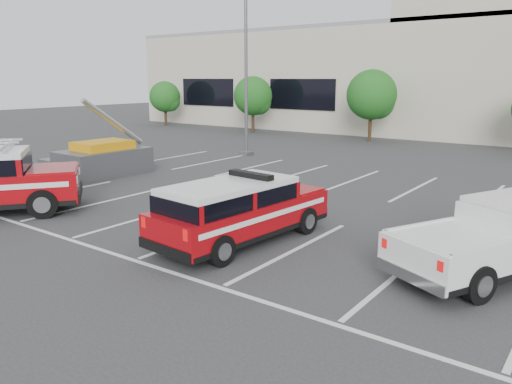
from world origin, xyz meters
TOP-DOWN VIEW (x-y plane):
  - ground at (0.00, 0.00)m, footprint 120.00×120.00m
  - stall_markings at (0.00, 4.50)m, footprint 23.00×15.00m
  - convention_building at (0.18, 31.86)m, footprint 60.00×16.99m
  - tree_far_left at (-24.91, 22.05)m, footprint 2.77×2.77m
  - tree_left at (-14.91, 22.05)m, footprint 3.07×3.07m
  - tree_mid_left at (-4.91, 22.05)m, footprint 3.37×3.37m
  - light_pole_left at (-8.00, 12.00)m, footprint 0.90×0.60m
  - fire_chief_suv at (1.17, -0.25)m, footprint 2.37×5.35m
  - white_pickup at (7.16, 1.55)m, footprint 3.99×5.66m
  - utility_rig at (-9.70, 3.46)m, footprint 3.48×4.11m

SIDE VIEW (x-z plane):
  - ground at x=0.00m, z-range 0.00..0.00m
  - stall_markings at x=0.00m, z-range 0.00..0.01m
  - white_pickup at x=7.16m, z-range -0.17..1.48m
  - utility_rig at x=-9.70m, z-range -1.04..2.41m
  - fire_chief_suv at x=1.17m, z-range -0.17..1.66m
  - tree_far_left at x=-24.91m, z-range 0.51..4.50m
  - tree_left at x=-14.91m, z-range 0.56..4.98m
  - tree_mid_left at x=-4.91m, z-range 0.62..5.46m
  - convention_building at x=0.18m, z-range -1.88..11.32m
  - light_pole_left at x=-8.00m, z-range 0.07..10.31m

